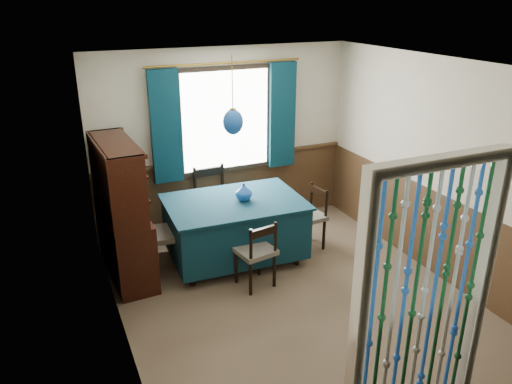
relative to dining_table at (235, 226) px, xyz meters
name	(u,v)px	position (x,y,z in m)	size (l,w,h in m)	color
floor	(290,295)	(0.26, -1.01, -0.46)	(4.00, 4.00, 0.00)	brown
ceiling	(297,65)	(0.26, -1.01, 2.04)	(4.00, 4.00, 0.00)	silver
wall_back	(224,141)	(0.26, 0.99, 0.79)	(3.60, 3.60, 0.00)	beige
wall_front	(432,288)	(0.26, -3.01, 0.79)	(3.60, 3.60, 0.00)	beige
wall_left	(113,220)	(-1.54, -1.01, 0.79)	(4.00, 4.00, 0.00)	beige
wall_right	(431,167)	(2.06, -1.01, 0.79)	(4.00, 4.00, 0.00)	beige
wainscot_back	(226,193)	(0.26, 0.98, 0.04)	(3.60, 3.60, 0.00)	#432C19
wainscot_front	(417,375)	(0.26, -2.99, 0.04)	(3.60, 3.60, 0.00)	#432C19
wainscot_left	(124,293)	(-1.53, -1.01, 0.04)	(4.00, 4.00, 0.00)	#432C19
wainscot_right	(422,226)	(2.04, -1.01, 0.04)	(4.00, 4.00, 0.00)	#432C19
window	(225,120)	(0.26, 0.94, 1.09)	(1.32, 0.12, 1.42)	black
doorway	(422,309)	(0.26, -2.95, 0.59)	(1.16, 0.12, 2.18)	silver
dining_table	(235,226)	(0.00, 0.00, 0.00)	(1.69, 1.21, 0.79)	#0A2A36
chair_near	(257,252)	(-0.01, -0.68, -0.02)	(0.46, 0.44, 0.81)	black
chair_far	(214,201)	(-0.02, 0.72, 0.06)	(0.49, 0.47, 0.96)	black
chair_left	(160,235)	(-0.91, 0.06, 0.04)	(0.49, 0.51, 0.93)	black
chair_right	(309,216)	(1.01, -0.08, -0.02)	(0.42, 0.44, 0.82)	black
sideboard	(124,230)	(-1.31, 0.19, 0.12)	(0.49, 1.26, 1.63)	black
pendant_lamp	(233,122)	(0.00, 0.00, 1.31)	(0.24, 0.24, 0.88)	olive
vase_table	(244,192)	(0.12, -0.02, 0.43)	(0.19, 0.19, 0.19)	#14448F
bowl_shelf	(127,189)	(-1.25, 0.02, 0.68)	(0.20, 0.20, 0.05)	beige
vase_sideboard	(122,196)	(-1.25, 0.41, 0.46)	(0.19, 0.19, 0.20)	beige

